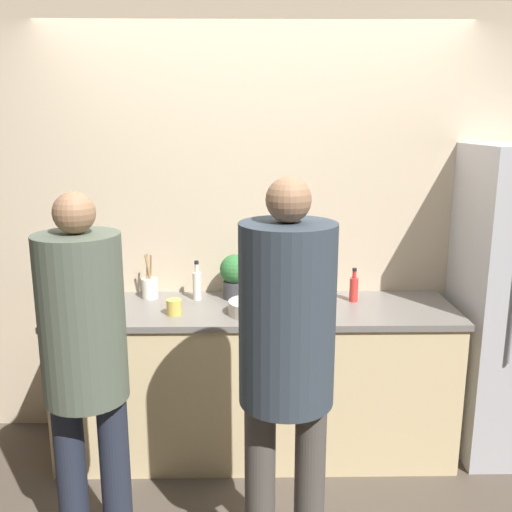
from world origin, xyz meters
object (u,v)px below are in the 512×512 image
object	(u,v)px
person_center	(287,349)
cup_white	(101,292)
cup_yellow	(174,307)
bottle_red	(354,288)
utensil_crock	(150,287)
person_left	(85,354)
bottle_clear	(197,284)
potted_plant	(235,275)
fruit_bowl	(253,307)

from	to	relation	value
person_center	cup_white	bearing A→B (deg)	131.49
cup_yellow	cup_white	size ratio (longest dim) A/B	0.93
cup_yellow	cup_white	world-z (taller)	cup_yellow
bottle_red	utensil_crock	bearing A→B (deg)	176.17
person_left	bottle_clear	size ratio (longest dim) A/B	7.02
cup_yellow	cup_white	distance (m)	0.56
person_left	potted_plant	size ratio (longest dim) A/B	6.24
fruit_bowl	bottle_clear	bearing A→B (deg)	141.71
utensil_crock	potted_plant	world-z (taller)	utensil_crock
cup_white	cup_yellow	bearing A→B (deg)	-32.05
utensil_crock	cup_white	size ratio (longest dim) A/B	2.92
person_center	bottle_clear	distance (m)	1.23
bottle_red	fruit_bowl	bearing A→B (deg)	-160.35
fruit_bowl	bottle_red	bearing A→B (deg)	19.65
person_left	bottle_red	bearing A→B (deg)	37.31
person_center	utensil_crock	world-z (taller)	person_center
fruit_bowl	utensil_crock	xyz separation A→B (m)	(-0.62, 0.29, 0.03)
person_left	person_center	distance (m)	0.84
person_left	cup_white	size ratio (longest dim) A/B	18.12
fruit_bowl	cup_yellow	size ratio (longest dim) A/B	3.12
bottle_red	bottle_clear	world-z (taller)	bottle_clear
person_center	cup_yellow	bearing A→B (deg)	122.65
person_left	bottle_red	size ratio (longest dim) A/B	8.28
fruit_bowl	utensil_crock	world-z (taller)	utensil_crock
person_center	utensil_crock	bearing A→B (deg)	122.25
person_left	cup_white	distance (m)	1.09
bottle_clear	potted_plant	world-z (taller)	potted_plant
person_left	cup_white	world-z (taller)	person_left
person_center	bottle_clear	xyz separation A→B (m)	(-0.46, 1.14, -0.07)
person_center	cup_yellow	size ratio (longest dim) A/B	20.28
fruit_bowl	cup_white	xyz separation A→B (m)	(-0.91, 0.29, 0.00)
cup_white	potted_plant	size ratio (longest dim) A/B	0.34
bottle_clear	cup_white	xyz separation A→B (m)	(-0.58, 0.03, -0.05)
bottle_clear	cup_yellow	distance (m)	0.29
cup_yellow	utensil_crock	bearing A→B (deg)	121.09
fruit_bowl	person_center	bearing A→B (deg)	-81.85
person_center	potted_plant	size ratio (longest dim) A/B	6.49
cup_white	potted_plant	bearing A→B (deg)	-0.24
utensil_crock	potted_plant	size ratio (longest dim) A/B	1.01
person_center	utensil_crock	distance (m)	1.39
fruit_bowl	bottle_clear	world-z (taller)	bottle_clear
cup_white	potted_plant	xyz separation A→B (m)	(0.80, -0.00, 0.10)
cup_yellow	potted_plant	size ratio (longest dim) A/B	0.32
utensil_crock	bottle_clear	size ratio (longest dim) A/B	1.13
bottle_red	bottle_clear	size ratio (longest dim) A/B	0.85
utensil_crock	bottle_clear	xyz separation A→B (m)	(0.29, -0.03, 0.02)
person_center	utensil_crock	xyz separation A→B (m)	(-0.74, 1.18, -0.09)
person_left	cup_yellow	xyz separation A→B (m)	(0.27, 0.77, -0.06)
cup_yellow	fruit_bowl	bearing A→B (deg)	1.23
person_left	person_center	xyz separation A→B (m)	(0.83, -0.10, 0.06)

